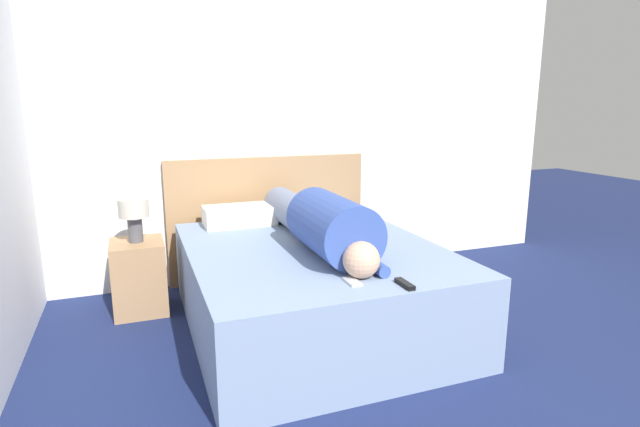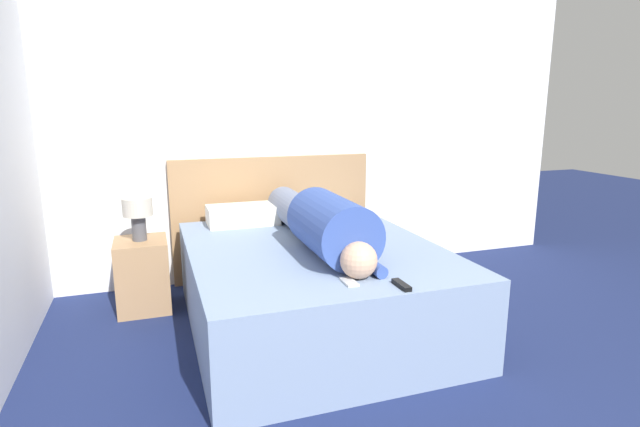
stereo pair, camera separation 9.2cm
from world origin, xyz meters
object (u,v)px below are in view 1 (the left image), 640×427
Objects in this scene: table_lamp at (134,213)px; cell_phone at (352,282)px; nightstand at (139,277)px; tv_remote at (405,284)px; person_lying at (320,223)px; pillow_near_headboard at (239,215)px; bed at (312,286)px.

cell_phone is (1.05, -1.40, -0.16)m from table_lamp.
nightstand is 0.47m from table_lamp.
tv_remote is at bearing -50.31° from table_lamp.
table_lamp is at bearing -90.00° from nightstand.
person_lying is 0.85m from tv_remote.
table_lamp is 1.33m from person_lying.
pillow_near_headboard is 1.52m from cell_phone.
tv_remote is at bearing -72.43° from pillow_near_headboard.
person_lying is 0.71m from cell_phone.
bed is at bearing 139.96° from person_lying.
bed is 0.91m from pillow_near_headboard.
pillow_near_headboard is at bearing 114.22° from person_lying.
pillow_near_headboard is (0.76, 0.09, -0.09)m from table_lamp.
nightstand is 4.00× the size of cell_phone.
table_lamp is at bearing 129.69° from tv_remote.
bed is 6.19× the size of table_lamp.
bed is 12.77× the size of tv_remote.
nightstand is 0.97× the size of pillow_near_headboard.
table_lamp reaches higher than pillow_near_headboard.
cell_phone reaches higher than bed.
bed is 14.74× the size of cell_phone.
tv_remote is at bearing -31.44° from cell_phone.
table_lamp is at bearing 147.59° from person_lying.
cell_phone is at bearing -96.33° from person_lying.
tv_remote reaches higher than cell_phone.
table_lamp is at bearing 126.82° from cell_phone.
pillow_near_headboard is at bearing 6.89° from nightstand.
cell_phone reaches higher than nightstand.
tv_remote is 1.15× the size of cell_phone.
table_lamp is 0.18× the size of person_lying.
bed reaches higher than nightstand.
nightstand is at bearing 147.91° from bed.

